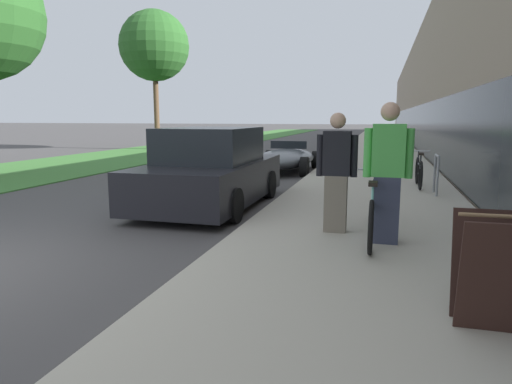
# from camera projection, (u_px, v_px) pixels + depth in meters

# --- Properties ---
(sidewalk_slab) EXTENTS (3.70, 70.00, 0.14)m
(sidewalk_slab) POSITION_uv_depth(u_px,v_px,m) (378.00, 150.00, 23.66)
(sidewalk_slab) COLOR #B2AA99
(sidewalk_slab) RESTS_ON ground
(storefront_facade) EXTENTS (10.01, 70.00, 6.54)m
(storefront_facade) POSITION_uv_depth(u_px,v_px,m) (494.00, 93.00, 28.95)
(storefront_facade) COLOR gray
(storefront_facade) RESTS_ON ground
(lawn_strip) EXTENTS (5.45, 70.00, 0.03)m
(lawn_strip) POSITION_uv_depth(u_px,v_px,m) (207.00, 144.00, 30.36)
(lawn_strip) COLOR #3D7533
(lawn_strip) RESTS_ON ground
(tandem_bicycle) EXTENTS (0.52, 2.59, 0.84)m
(tandem_bicycle) POSITION_uv_depth(u_px,v_px,m) (373.00, 209.00, 6.30)
(tandem_bicycle) COLOR black
(tandem_bicycle) RESTS_ON sidewalk_slab
(person_rider) EXTENTS (0.62, 0.24, 1.81)m
(person_rider) POSITION_uv_depth(u_px,v_px,m) (387.00, 173.00, 5.85)
(person_rider) COLOR #33384C
(person_rider) RESTS_ON sidewalk_slab
(person_bystander) EXTENTS (0.57, 0.22, 1.69)m
(person_bystander) POSITION_uv_depth(u_px,v_px,m) (336.00, 173.00, 6.43)
(person_bystander) COLOR #756B5B
(person_bystander) RESTS_ON sidewalk_slab
(bike_rack_hoop) EXTENTS (0.05, 0.60, 0.84)m
(bike_rack_hoop) POSITION_uv_depth(u_px,v_px,m) (436.00, 170.00, 9.63)
(bike_rack_hoop) COLOR gray
(bike_rack_hoop) RESTS_ON sidewalk_slab
(cruiser_bike_nearest) EXTENTS (0.52, 1.67, 0.83)m
(cruiser_bike_nearest) POSITION_uv_depth(u_px,v_px,m) (419.00, 172.00, 10.66)
(cruiser_bike_nearest) COLOR black
(cruiser_bike_nearest) RESTS_ON sidewalk_slab
(sandwich_board_sign) EXTENTS (0.56, 0.56, 0.90)m
(sandwich_board_sign) POSITION_uv_depth(u_px,v_px,m) (494.00, 271.00, 3.53)
(sandwich_board_sign) COLOR #331E19
(sandwich_board_sign) RESTS_ON sidewalk_slab
(parked_sedan_curbside) EXTENTS (1.97, 4.18, 1.56)m
(parked_sedan_curbside) POSITION_uv_depth(u_px,v_px,m) (210.00, 171.00, 9.02)
(parked_sedan_curbside) COLOR black
(parked_sedan_curbside) RESTS_ON ground
(vintage_roadster_curbside) EXTENTS (1.87, 4.13, 0.97)m
(vintage_roadster_curbside) POSITION_uv_depth(u_px,v_px,m) (285.00, 159.00, 14.91)
(vintage_roadster_curbside) COLOR #4C5156
(vintage_roadster_curbside) RESTS_ON ground
(street_tree_far) EXTENTS (3.70, 3.70, 7.35)m
(street_tree_far) POSITION_uv_depth(u_px,v_px,m) (154.00, 46.00, 24.22)
(street_tree_far) COLOR brown
(street_tree_far) RESTS_ON ground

